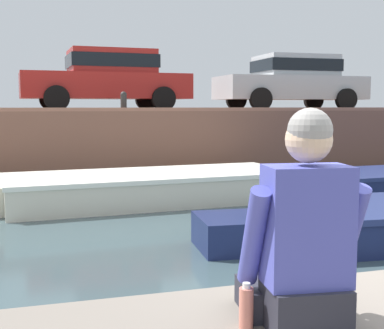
{
  "coord_description": "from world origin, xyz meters",
  "views": [
    {
      "loc": [
        -2.35,
        -2.63,
        1.84
      ],
      "look_at": [
        -0.58,
        3.25,
        1.17
      ],
      "focal_mm": 50.0,
      "sensor_mm": 36.0,
      "label": 1
    }
  ],
  "objects_px": {
    "boat_moored_central_cream": "(138,188)",
    "car_left_inner_red": "(108,77)",
    "person_seated_left": "(302,243)",
    "bottle_drink": "(246,307)",
    "car_centre_silver": "(292,80)",
    "mooring_bollard_mid": "(124,101)"
  },
  "relations": [
    {
      "from": "boat_moored_central_cream",
      "to": "car_left_inner_red",
      "type": "height_order",
      "value": "car_left_inner_red"
    },
    {
      "from": "person_seated_left",
      "to": "bottle_drink",
      "type": "relative_size",
      "value": 4.73
    },
    {
      "from": "car_left_inner_red",
      "to": "bottle_drink",
      "type": "xyz_separation_m",
      "value": [
        -1.06,
        -11.83,
        -1.62
      ]
    },
    {
      "from": "car_left_inner_red",
      "to": "person_seated_left",
      "type": "distance_m",
      "value": 11.97
    },
    {
      "from": "boat_moored_central_cream",
      "to": "person_seated_left",
      "type": "distance_m",
      "value": 7.97
    },
    {
      "from": "boat_moored_central_cream",
      "to": "person_seated_left",
      "type": "relative_size",
      "value": 6.82
    },
    {
      "from": "car_left_inner_red",
      "to": "person_seated_left",
      "type": "height_order",
      "value": "car_left_inner_red"
    },
    {
      "from": "mooring_bollard_mid",
      "to": "bottle_drink",
      "type": "bearing_deg",
      "value": -96.61
    },
    {
      "from": "boat_moored_central_cream",
      "to": "bottle_drink",
      "type": "bearing_deg",
      "value": -97.54
    },
    {
      "from": "person_seated_left",
      "to": "bottle_drink",
      "type": "distance_m",
      "value": 0.37
    },
    {
      "from": "car_centre_silver",
      "to": "person_seated_left",
      "type": "xyz_separation_m",
      "value": [
        -6.05,
        -11.86,
        -1.34
      ]
    },
    {
      "from": "car_left_inner_red",
      "to": "car_centre_silver",
      "type": "relative_size",
      "value": 1.03
    },
    {
      "from": "car_left_inner_red",
      "to": "person_seated_left",
      "type": "bearing_deg",
      "value": -93.9
    },
    {
      "from": "car_centre_silver",
      "to": "mooring_bollard_mid",
      "type": "bearing_deg",
      "value": -161.23
    },
    {
      "from": "car_left_inner_red",
      "to": "car_centre_silver",
      "type": "height_order",
      "value": "same"
    },
    {
      "from": "boat_moored_central_cream",
      "to": "bottle_drink",
      "type": "xyz_separation_m",
      "value": [
        -1.04,
        -7.83,
        0.68
      ]
    },
    {
      "from": "car_left_inner_red",
      "to": "mooring_bollard_mid",
      "type": "distance_m",
      "value": 1.85
    },
    {
      "from": "mooring_bollard_mid",
      "to": "person_seated_left",
      "type": "height_order",
      "value": "mooring_bollard_mid"
    },
    {
      "from": "boat_moored_central_cream",
      "to": "mooring_bollard_mid",
      "type": "bearing_deg",
      "value": 86.65
    },
    {
      "from": "car_left_inner_red",
      "to": "mooring_bollard_mid",
      "type": "height_order",
      "value": "car_left_inner_red"
    },
    {
      "from": "boat_moored_central_cream",
      "to": "car_centre_silver",
      "type": "bearing_deg",
      "value": 37.16
    },
    {
      "from": "car_centre_silver",
      "to": "person_seated_left",
      "type": "height_order",
      "value": "car_centre_silver"
    }
  ]
}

